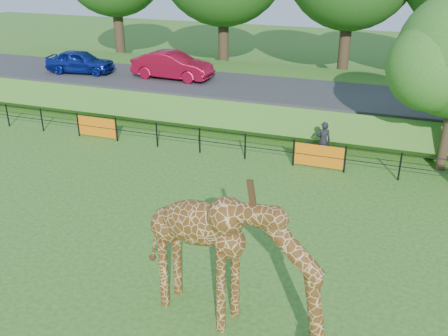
# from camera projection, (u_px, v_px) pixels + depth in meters

# --- Properties ---
(ground) EXTENTS (90.00, 90.00, 0.00)m
(ground) POSITION_uv_depth(u_px,v_px,m) (156.00, 266.00, 13.61)
(ground) COLOR #256419
(ground) RESTS_ON ground
(giraffe) EXTENTS (4.78, 1.81, 3.36)m
(giraffe) POSITION_uv_depth(u_px,v_px,m) (234.00, 263.00, 10.85)
(giraffe) COLOR #563311
(giraffe) RESTS_ON ground
(perimeter_fence) EXTENTS (28.07, 0.10, 1.10)m
(perimeter_fence) POSITION_uv_depth(u_px,v_px,m) (245.00, 146.00, 20.26)
(perimeter_fence) COLOR black
(perimeter_fence) RESTS_ON ground
(embankment) EXTENTS (40.00, 9.00, 1.30)m
(embankment) POSITION_uv_depth(u_px,v_px,m) (288.00, 96.00, 26.66)
(embankment) COLOR #256419
(embankment) RESTS_ON ground
(road) EXTENTS (40.00, 5.00, 0.12)m
(road) POSITION_uv_depth(u_px,v_px,m) (281.00, 90.00, 25.09)
(road) COLOR #313134
(road) RESTS_ON embankment
(car_blue) EXTENTS (3.96, 2.06, 1.29)m
(car_blue) POSITION_uv_depth(u_px,v_px,m) (80.00, 61.00, 28.01)
(car_blue) COLOR #122598
(car_blue) RESTS_ON road
(car_red) EXTENTS (4.44, 1.72, 1.44)m
(car_red) POSITION_uv_depth(u_px,v_px,m) (172.00, 65.00, 26.75)
(car_red) COLOR #A40B29
(car_red) RESTS_ON road
(visitor) EXTENTS (0.66, 0.52, 1.60)m
(visitor) POSITION_uv_depth(u_px,v_px,m) (323.00, 141.00, 20.15)
(visitor) COLOR black
(visitor) RESTS_ON ground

